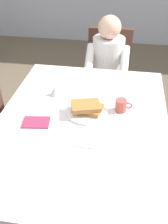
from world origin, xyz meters
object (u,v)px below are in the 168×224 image
at_px(breakfast_stack, 87,107).
at_px(plate_breakfast, 87,112).
at_px(chair_diner, 108,69).
at_px(fork_left_of_plate, 59,112).
at_px(dining_table_main, 82,131).
at_px(syrup_pitcher, 55,90).
at_px(knife_right_of_plate, 115,117).
at_px(spoon_near_edge, 82,147).
at_px(cup_coffee, 121,105).
at_px(diner_person, 107,64).

bearing_deg(breakfast_stack, plate_breakfast, -110.59).
height_order(plate_breakfast, breakfast_stack, breakfast_stack).
xyz_separation_m(chair_diner, fork_left_of_plate, (-0.25, -1.10, 0.21)).
relative_size(dining_table_main, syrup_pitcher, 19.05).
bearing_deg(knife_right_of_plate, dining_table_main, 106.67).
distance_m(syrup_pitcher, spoon_near_edge, 0.59).
xyz_separation_m(fork_left_of_plate, knife_right_of_plate, (0.38, 0.00, 0.00)).
height_order(breakfast_stack, spoon_near_edge, breakfast_stack).
distance_m(plate_breakfast, syrup_pitcher, 0.32).
distance_m(plate_breakfast, fork_left_of_plate, 0.19).
height_order(cup_coffee, knife_right_of_plate, cup_coffee).
distance_m(knife_right_of_plate, spoon_near_edge, 0.35).
xyz_separation_m(chair_diner, diner_person, (-0.00, -0.16, 0.14)).
bearing_deg(spoon_near_edge, fork_left_of_plate, 125.96).
relative_size(plate_breakfast, spoon_near_edge, 1.87).
bearing_deg(knife_right_of_plate, chair_diner, 4.80).
relative_size(chair_diner, fork_left_of_plate, 5.17).
bearing_deg(fork_left_of_plate, diner_person, -20.87).
bearing_deg(spoon_near_edge, diner_person, 89.84).
distance_m(dining_table_main, diner_person, 1.02).
bearing_deg(diner_person, breakfast_stack, 86.30).
bearing_deg(spoon_near_edge, plate_breakfast, 95.69).
xyz_separation_m(dining_table_main, breakfast_stack, (0.02, 0.09, 0.14)).
bearing_deg(breakfast_stack, knife_right_of_plate, -6.14).
distance_m(dining_table_main, fork_left_of_plate, 0.21).
bearing_deg(plate_breakfast, knife_right_of_plate, -6.01).
relative_size(syrup_pitcher, knife_right_of_plate, 0.40).
distance_m(syrup_pitcher, knife_right_of_plate, 0.50).
distance_m(dining_table_main, knife_right_of_plate, 0.24).
bearing_deg(plate_breakfast, breakfast_stack, 69.41).
bearing_deg(diner_person, fork_left_of_plate, 75.17).
relative_size(dining_table_main, cup_coffee, 13.49).
height_order(diner_person, knife_right_of_plate, diner_person).
bearing_deg(cup_coffee, plate_breakfast, -164.90).
bearing_deg(spoon_near_edge, breakfast_stack, 95.66).
height_order(chair_diner, plate_breakfast, chair_diner).
relative_size(chair_diner, plate_breakfast, 3.32).
relative_size(cup_coffee, syrup_pitcher, 1.41).
height_order(cup_coffee, spoon_near_edge, cup_coffee).
relative_size(diner_person, spoon_near_edge, 7.47).
xyz_separation_m(dining_table_main, cup_coffee, (0.24, 0.15, 0.13)).
relative_size(diner_person, knife_right_of_plate, 5.60).
bearing_deg(dining_table_main, chair_diner, 86.15).
bearing_deg(syrup_pitcher, plate_breakfast, -35.27).
relative_size(dining_table_main, diner_person, 1.36).
distance_m(dining_table_main, plate_breakfast, 0.13).
xyz_separation_m(dining_table_main, plate_breakfast, (0.02, 0.09, 0.10)).
distance_m(diner_person, plate_breakfast, 0.93).
distance_m(dining_table_main, cup_coffee, 0.31).
xyz_separation_m(diner_person, fork_left_of_plate, (-0.25, -0.94, 0.07)).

